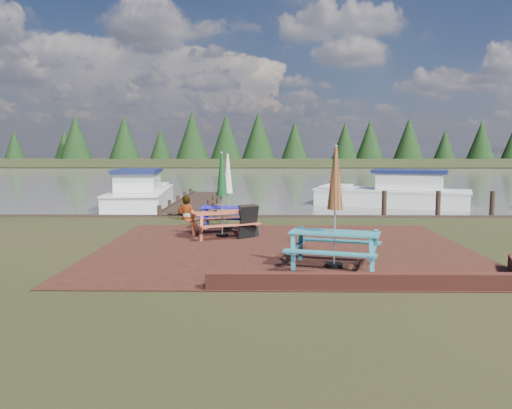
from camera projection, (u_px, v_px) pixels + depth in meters
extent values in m
plane|color=black|center=(286.00, 258.00, 11.19)|extent=(120.00, 120.00, 0.00)
cube|color=#371A11|center=(284.00, 248.00, 12.19)|extent=(9.00, 7.50, 0.02)
cube|color=#4C1E16|center=(380.00, 282.00, 8.57)|extent=(6.00, 0.22, 0.30)
cube|color=#44423A|center=(268.00, 175.00, 47.97)|extent=(120.00, 60.00, 0.02)
cube|color=black|center=(266.00, 163.00, 76.74)|extent=(120.00, 10.00, 1.20)
cube|color=teal|center=(335.00, 233.00, 10.11)|extent=(1.91, 1.16, 0.04)
cube|color=teal|center=(329.00, 253.00, 9.50)|extent=(1.78, 0.73, 0.04)
cube|color=teal|center=(339.00, 241.00, 10.79)|extent=(1.78, 0.73, 0.04)
cube|color=teal|center=(297.00, 248.00, 10.38)|extent=(0.51, 1.51, 0.73)
cube|color=teal|center=(373.00, 253.00, 9.93)|extent=(0.51, 1.51, 0.73)
cylinder|color=black|center=(334.00, 266.00, 10.19)|extent=(0.36, 0.36, 0.10)
cylinder|color=#B2B2B7|center=(335.00, 208.00, 10.06)|extent=(0.04, 0.04, 2.48)
cone|color=red|center=(335.00, 179.00, 9.99)|extent=(0.32, 0.32, 1.24)
cube|color=#AC492C|center=(222.00, 212.00, 13.79)|extent=(1.80, 1.31, 0.04)
cube|color=#AC492C|center=(231.00, 225.00, 13.24)|extent=(1.61, 0.92, 0.04)
cube|color=#AC492C|center=(214.00, 219.00, 14.39)|extent=(1.61, 0.92, 0.04)
cube|color=#AC492C|center=(197.00, 226.00, 13.52)|extent=(0.69, 1.35, 0.69)
cube|color=#AC492C|center=(246.00, 223.00, 14.12)|extent=(0.69, 1.35, 0.69)
cylinder|color=black|center=(222.00, 235.00, 13.86)|extent=(0.34, 0.34, 0.09)
cylinder|color=#B2B2B7|center=(222.00, 195.00, 13.73)|extent=(0.03, 0.03, 2.33)
cone|color=#0F3917|center=(222.00, 175.00, 13.67)|extent=(0.30, 0.30, 1.17)
cube|color=#2016A9|center=(228.00, 207.00, 15.12)|extent=(1.68, 0.76, 0.04)
cube|color=#2016A9|center=(225.00, 219.00, 14.53)|extent=(1.65, 0.34, 0.04)
cube|color=#2016A9|center=(231.00, 213.00, 15.76)|extent=(1.65, 0.34, 0.04)
cube|color=#2016A9|center=(205.00, 218.00, 15.22)|extent=(0.18, 1.42, 0.67)
cube|color=#2016A9|center=(251.00, 219.00, 15.09)|extent=(0.18, 1.42, 0.67)
cylinder|color=black|center=(228.00, 228.00, 15.19)|extent=(0.33, 0.33, 0.09)
cylinder|color=#B2B2B7|center=(228.00, 192.00, 15.07)|extent=(0.03, 0.03, 2.28)
cone|color=silver|center=(228.00, 174.00, 15.01)|extent=(0.29, 0.29, 1.14)
cube|color=black|center=(248.00, 223.00, 13.43)|extent=(0.58, 0.51, 0.90)
cube|color=black|center=(249.00, 221.00, 13.74)|extent=(0.58, 0.51, 0.90)
cube|color=black|center=(249.00, 206.00, 13.54)|extent=(0.47, 0.37, 0.03)
cube|color=black|center=(197.00, 201.00, 22.66)|extent=(1.60, 9.00, 0.06)
cube|color=black|center=(181.00, 199.00, 22.67)|extent=(0.08, 9.00, 0.08)
cube|color=black|center=(214.00, 200.00, 22.65)|extent=(0.08, 9.00, 0.08)
cylinder|color=black|center=(160.00, 219.00, 18.22)|extent=(0.16, 0.16, 1.00)
cylinder|color=black|center=(203.00, 219.00, 18.20)|extent=(0.16, 0.16, 1.00)
cube|color=silver|center=(141.00, 201.00, 22.47)|extent=(2.88, 6.78, 0.94)
cube|color=silver|center=(141.00, 190.00, 22.42)|extent=(2.93, 6.92, 0.08)
cube|color=silver|center=(138.00, 181.00, 21.59)|extent=(1.88, 2.91, 0.80)
cube|color=#11183F|center=(138.00, 171.00, 21.54)|extent=(2.10, 3.32, 0.17)
cube|color=silver|center=(148.00, 184.00, 24.89)|extent=(2.03, 1.36, 0.09)
cube|color=silver|center=(391.00, 200.00, 23.17)|extent=(7.15, 4.66, 0.90)
cube|color=silver|center=(391.00, 190.00, 23.12)|extent=(7.30, 4.75, 0.07)
cube|color=silver|center=(410.00, 181.00, 22.77)|extent=(3.26, 2.61, 0.77)
cube|color=#11183F|center=(410.00, 171.00, 22.72)|extent=(3.71, 2.93, 0.16)
cube|color=silver|center=(337.00, 186.00, 24.08)|extent=(1.86, 2.30, 0.09)
imported|color=gray|center=(186.00, 196.00, 17.25)|extent=(0.63, 0.43, 1.67)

